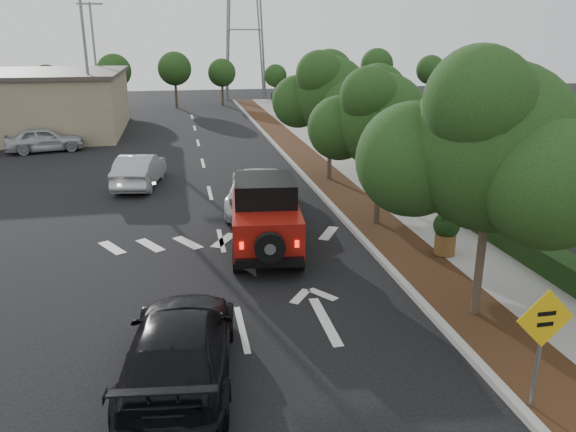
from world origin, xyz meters
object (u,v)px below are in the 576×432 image
object	(u,v)px
silver_suv_ahead	(260,192)
black_suv_oncoming	(180,347)
speed_hump_sign	(543,333)
red_jeep	(265,215)

from	to	relation	value
silver_suv_ahead	black_suv_oncoming	bearing A→B (deg)	-96.11
black_suv_oncoming	speed_hump_sign	world-z (taller)	speed_hump_sign
red_jeep	silver_suv_ahead	distance (m)	4.32
red_jeep	silver_suv_ahead	world-z (taller)	red_jeep
red_jeep	speed_hump_sign	world-z (taller)	speed_hump_sign
silver_suv_ahead	speed_hump_sign	distance (m)	13.51
silver_suv_ahead	speed_hump_sign	xyz separation A→B (m)	(3.02, -13.13, 0.87)
black_suv_oncoming	speed_hump_sign	size ratio (longest dim) A/B	2.15
red_jeep	silver_suv_ahead	xyz separation A→B (m)	(0.46, 4.27, -0.44)
speed_hump_sign	silver_suv_ahead	bearing A→B (deg)	102.68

